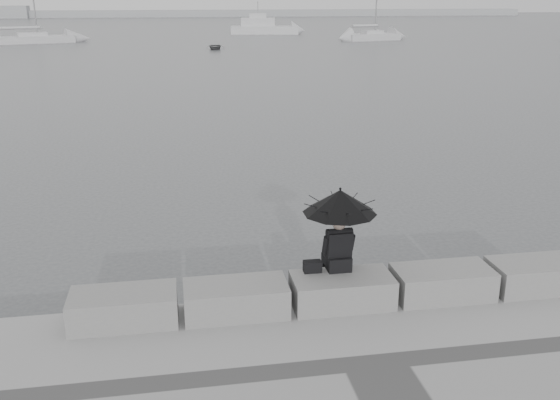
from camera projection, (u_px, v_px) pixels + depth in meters
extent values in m
plane|color=#45484A|center=(334.00, 319.00, 10.61)|extent=(360.00, 360.00, 0.00)
cube|color=slate|center=(124.00, 308.00, 9.40)|extent=(1.60, 0.80, 0.50)
cube|color=slate|center=(236.00, 299.00, 9.68)|extent=(1.60, 0.80, 0.50)
cube|color=slate|center=(342.00, 291.00, 9.95)|extent=(1.60, 0.80, 0.50)
cube|color=slate|center=(442.00, 283.00, 10.22)|extent=(1.60, 0.80, 0.50)
cube|color=slate|center=(537.00, 275.00, 10.50)|extent=(1.60, 0.80, 0.50)
sphere|color=#726056|center=(339.00, 224.00, 9.91)|extent=(0.21, 0.21, 0.21)
cylinder|color=black|center=(339.00, 220.00, 9.88)|extent=(0.02, 0.02, 1.00)
cone|color=black|center=(340.00, 202.00, 9.78)|extent=(1.18, 1.18, 0.38)
sphere|color=black|center=(340.00, 189.00, 9.71)|extent=(0.04, 0.04, 0.04)
cube|color=black|center=(312.00, 266.00, 10.01)|extent=(0.29, 0.16, 0.19)
cube|color=#9EA1A3|center=(179.00, 13.00, 155.43)|extent=(180.00, 6.00, 1.60)
cube|color=silver|center=(33.00, 40.00, 70.76)|extent=(9.31, 5.21, 0.90)
cube|color=silver|center=(32.00, 35.00, 70.57)|extent=(3.51, 2.54, 0.50)
cylinder|color=gray|center=(31.00, 29.00, 70.36)|extent=(4.83, 1.75, 0.10)
cube|color=silver|center=(372.00, 37.00, 75.27)|extent=(6.99, 3.72, 0.90)
cube|color=silver|center=(372.00, 32.00, 75.08)|extent=(2.60, 2.05, 0.50)
cylinder|color=gray|center=(372.00, 27.00, 74.88)|extent=(3.67, 0.87, 0.10)
cube|color=silver|center=(265.00, 30.00, 87.23)|extent=(9.63, 4.16, 1.20)
cube|color=silver|center=(265.00, 22.00, 86.89)|extent=(4.94, 2.87, 1.20)
cube|color=silver|center=(265.00, 16.00, 86.61)|extent=(2.54, 1.93, 0.60)
cylinder|color=gray|center=(265.00, 7.00, 86.26)|extent=(0.08, 0.08, 1.60)
imported|color=slate|center=(215.00, 47.00, 63.05)|extent=(2.93, 1.54, 0.47)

